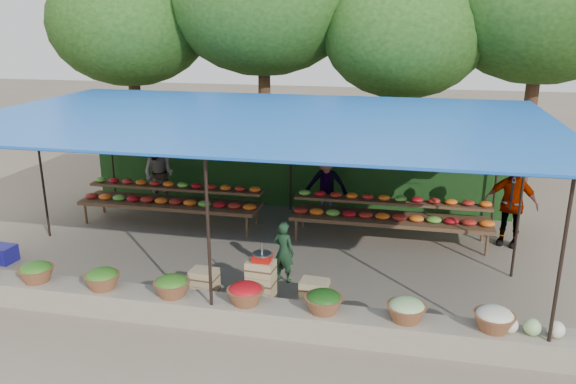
% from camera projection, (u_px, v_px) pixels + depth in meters
% --- Properties ---
extents(ground, '(60.00, 60.00, 0.00)m').
position_uv_depth(ground, '(261.00, 254.00, 11.37)').
color(ground, '#695C4D').
rests_on(ground, ground).
extents(stone_curb, '(10.60, 0.55, 0.40)m').
position_uv_depth(stone_curb, '(215.00, 311.00, 8.74)').
color(stone_curb, gray).
rests_on(stone_curb, ground).
extents(stall_canopy, '(10.80, 6.60, 2.82)m').
position_uv_depth(stall_canopy, '(260.00, 123.00, 10.65)').
color(stall_canopy, black).
rests_on(stall_canopy, ground).
extents(produce_baskets, '(8.98, 0.58, 0.34)m').
position_uv_depth(produce_baskets, '(208.00, 290.00, 8.65)').
color(produce_baskets, brown).
rests_on(produce_baskets, stone_curb).
extents(netting_backdrop, '(10.60, 0.06, 2.50)m').
position_uv_depth(netting_backdrop, '(293.00, 159.00, 13.94)').
color(netting_backdrop, '#234B1A').
rests_on(netting_backdrop, ground).
extents(tree_row, '(16.51, 5.50, 7.12)m').
position_uv_depth(tree_row, '(332.00, 14.00, 15.57)').
color(tree_row, '#3A2715').
rests_on(tree_row, ground).
extents(fruit_table_left, '(4.21, 0.95, 0.93)m').
position_uv_depth(fruit_table_left, '(171.00, 198.00, 12.96)').
color(fruit_table_left, '#47341C').
rests_on(fruit_table_left, ground).
extents(fruit_table_right, '(4.21, 0.95, 0.93)m').
position_uv_depth(fruit_table_right, '(390.00, 213.00, 11.94)').
color(fruit_table_right, '#47341C').
rests_on(fruit_table_right, ground).
extents(crate_counter, '(2.37, 0.37, 0.77)m').
position_uv_depth(crate_counter, '(259.00, 286.00, 9.32)').
color(crate_counter, tan).
rests_on(crate_counter, ground).
extents(weighing_scale, '(0.31, 0.31, 0.33)m').
position_uv_depth(weighing_scale, '(262.00, 257.00, 9.15)').
color(weighing_scale, '#B8150E').
rests_on(weighing_scale, crate_counter).
extents(vendor_seated, '(0.48, 0.39, 1.13)m').
position_uv_depth(vendor_seated, '(284.00, 252.00, 10.07)').
color(vendor_seated, '#18361F').
rests_on(vendor_seated, ground).
extents(customer_left, '(0.92, 0.76, 1.70)m').
position_uv_depth(customer_left, '(159.00, 174.00, 14.04)').
color(customer_left, slate).
rests_on(customer_left, ground).
extents(customer_mid, '(1.12, 0.68, 1.68)m').
position_uv_depth(customer_mid, '(326.00, 185.00, 13.16)').
color(customer_mid, slate).
rests_on(customer_mid, ground).
extents(customer_right, '(1.15, 0.76, 1.81)m').
position_uv_depth(customer_right, '(511.00, 204.00, 11.62)').
color(customer_right, slate).
rests_on(customer_right, ground).
extents(blue_crate_back, '(0.57, 0.43, 0.33)m').
position_uv_depth(blue_crate_back, '(1.00, 254.00, 10.99)').
color(blue_crate_back, navy).
rests_on(blue_crate_back, ground).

